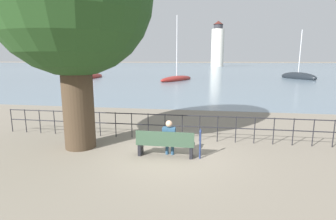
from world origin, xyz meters
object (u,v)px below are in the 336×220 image
Objects in this scene: closed_umbrella at (200,142)px; harbor_lighthouse at (218,46)px; sailboat_0 at (298,77)px; sailboat_2 at (177,79)px; park_bench at (165,144)px; sailboat_1 at (93,76)px; seated_person_left at (169,136)px.

harbor_lighthouse reaches higher than closed_umbrella.
harbor_lighthouse reaches higher than sailboat_0.
sailboat_2 is at bearing 174.80° from sailboat_0.
park_bench is 130.10m from harbor_lighthouse.
sailboat_1 reaches higher than sailboat_0.
sailboat_2 is at bearing -94.80° from harbor_lighthouse.
closed_umbrella is 0.05× the size of harbor_lighthouse.
sailboat_1 reaches higher than closed_umbrella.
sailboat_0 is at bearing 69.50° from closed_umbrella.
park_bench is 0.09× the size of harbor_lighthouse.
harbor_lighthouse reaches higher than seated_person_left.
sailboat_1 is at bearing 161.05° from sailboat_0.
sailboat_1 is 0.47× the size of harbor_lighthouse.
park_bench is at bearing -136.53° from sailboat_0.
sailboat_2 is (15.82, -3.57, -0.03)m from sailboat_1.
closed_umbrella is 33.72m from sailboat_2.
closed_umbrella is at bearing -63.25° from sailboat_1.
harbor_lighthouse is (3.97, 129.58, 9.72)m from seated_person_left.
closed_umbrella is 0.12× the size of sailboat_0.
sailboat_2 is at bearing 97.06° from seated_person_left.
sailboat_1 is 1.02× the size of sailboat_2.
harbor_lighthouse is (23.91, 92.76, 10.11)m from sailboat_1.
sailboat_2 is (-4.00, 33.33, -0.18)m from park_bench.
sailboat_1 reaches higher than sailboat_2.
sailboat_0 is 36.29m from sailboat_1.
seated_person_left is at bearing -136.42° from sailboat_0.
park_bench is 1.57× the size of seated_person_left.
sailboat_1 is at bearing 119.63° from closed_umbrella.
sailboat_0 is (15.13, 40.47, -0.23)m from closed_umbrella.
harbor_lighthouse is at bearing 88.71° from closed_umbrella.
closed_umbrella is (1.04, -0.07, -0.11)m from seated_person_left.
sailboat_1 is (-36.11, -3.58, -0.06)m from sailboat_0.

